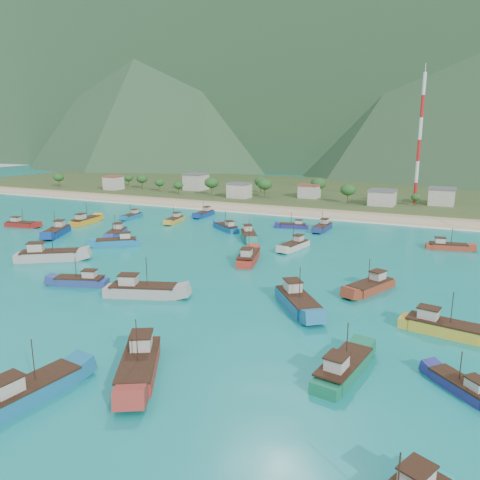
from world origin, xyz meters
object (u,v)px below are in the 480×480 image
at_px(radio_tower, 420,140).
at_px(boat_4, 447,247).
at_px(boat_1, 297,302).
at_px(boat_9, 21,225).
at_px(boat_10, 227,228).
at_px(boat_11, 132,216).
at_px(boat_6, 140,366).
at_px(boat_12, 57,232).
at_px(boat_23, 371,287).
at_px(boat_26, 49,256).
at_px(boat_28, 463,388).
at_px(boat_8, 28,393).
at_px(boat_2, 81,282).
at_px(boat_18, 443,328).
at_px(boat_19, 175,220).
at_px(boat_16, 86,221).
at_px(boat_32, 323,228).
at_px(boat_15, 293,226).
at_px(boat_25, 248,258).
at_px(boat_31, 142,291).
at_px(boat_0, 117,242).
at_px(boat_14, 295,246).
at_px(boat_30, 117,233).
at_px(boat_21, 249,236).
at_px(boat_24, 204,214).
at_px(boat_17, 343,369).

xyz_separation_m(radio_tower, boat_4, (14.15, -65.83, -24.32)).
relative_size(boat_1, boat_9, 1.20).
xyz_separation_m(boat_10, boat_11, (-37.06, 4.25, -0.13)).
distance_m(boat_6, boat_12, 84.76).
bearing_deg(boat_23, boat_6, 88.23).
distance_m(boat_26, boat_28, 84.61).
bearing_deg(boat_8, boat_2, 133.85).
bearing_deg(boat_18, boat_19, -114.99).
xyz_separation_m(boat_16, boat_32, (68.27, 22.46, -0.15)).
height_order(boat_15, boat_28, boat_15).
height_order(boat_25, boat_31, boat_31).
height_order(boat_0, boat_31, boat_31).
bearing_deg(boat_16, boat_11, 57.78).
relative_size(boat_14, boat_30, 0.95).
distance_m(boat_11, boat_18, 110.93).
bearing_deg(boat_12, boat_0, 147.44).
relative_size(boat_2, boat_6, 0.78).
relative_size(boat_26, boat_32, 1.30).
height_order(boat_12, boat_28, boat_12).
relative_size(boat_12, boat_21, 1.11).
bearing_deg(boat_31, boat_25, 145.47).
bearing_deg(boat_21, boat_19, -51.76).
bearing_deg(boat_1, boat_18, 139.91).
relative_size(boat_1, boat_6, 0.95).
bearing_deg(boat_26, boat_30, 151.91).
height_order(boat_9, boat_26, boat_26).
relative_size(boat_1, boat_18, 1.05).
bearing_deg(boat_14, boat_31, 84.13).
distance_m(boat_6, boat_14, 64.98).
relative_size(boat_6, boat_25, 1.07).
relative_size(boat_2, boat_8, 0.84).
distance_m(radio_tower, boat_24, 83.26).
distance_m(boat_8, boat_12, 85.81).
bearing_deg(boat_32, boat_23, 116.09).
bearing_deg(boat_0, boat_2, 169.43).
bearing_deg(boat_25, boat_8, -103.01).
bearing_deg(boat_21, boat_8, 66.80).
height_order(boat_14, boat_30, boat_30).
bearing_deg(boat_17, boat_30, 155.08).
bearing_deg(boat_28, boat_8, 159.72).
bearing_deg(boat_30, boat_17, 123.31).
relative_size(boat_11, boat_26, 0.70).
bearing_deg(boat_0, boat_31, -172.60).
bearing_deg(boat_18, boat_2, -75.62).
distance_m(boat_11, boat_12, 30.25).
xyz_separation_m(boat_16, boat_26, (23.68, -35.94, 0.20)).
relative_size(boat_14, boat_31, 0.82).
bearing_deg(boat_32, boat_17, 108.70).
relative_size(boat_12, boat_30, 1.12).
height_order(boat_11, boat_17, boat_17).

